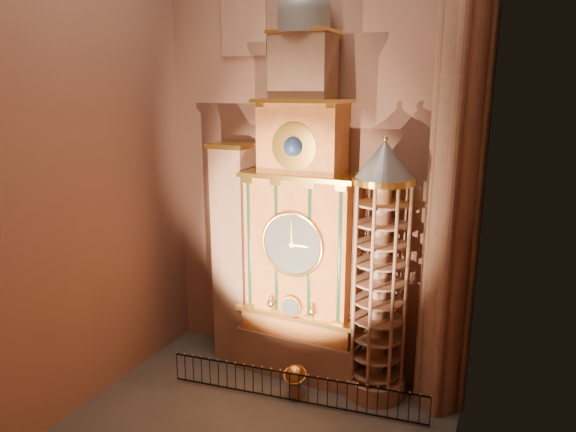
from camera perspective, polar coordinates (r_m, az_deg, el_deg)
The scene contains 9 objects.
wall_back at distance 22.07m, azimuth 2.74°, elevation 10.00°, with size 22.00×22.00×0.00m, color #885B49.
wall_left at distance 21.12m, azimuth -22.10°, elevation 8.84°, with size 22.00×22.00×0.00m, color #885B49.
wall_right at distance 14.49m, azimuth 19.55°, elevation 7.17°, with size 22.00×22.00×0.00m, color #885B49.
astronomical_clock at distance 21.86m, azimuth 1.56°, elevation -1.54°, with size 5.60×2.41×16.70m.
portrait_tower at distance 23.82m, azimuth -5.97°, elevation -4.14°, with size 1.80×1.60×10.20m.
stair_turret at distance 20.96m, azimuth 10.09°, elevation -6.50°, with size 2.50×2.50×10.80m.
gothic_pier at distance 19.53m, azimuth 18.51°, elevation 8.80°, with size 2.04×2.04×22.00m.
celestial_globe at distance 22.32m, azimuth 0.77°, elevation -17.58°, with size 1.05×1.00×1.40m.
iron_railing at distance 22.02m, azimuth 0.69°, elevation -18.53°, with size 10.65×1.47×1.27m.
Camera 1 is at (8.44, -14.33, 12.50)m, focal length 32.00 mm.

